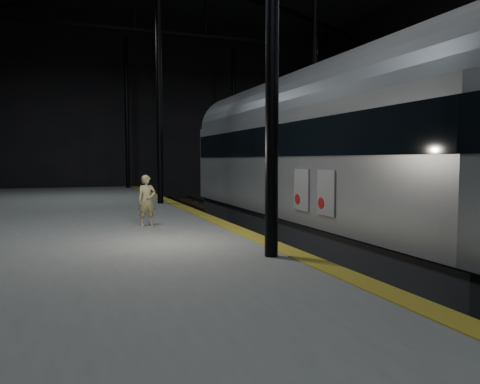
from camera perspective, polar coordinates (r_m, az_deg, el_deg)
ground at (r=14.84m, az=11.04°, el=-7.46°), size 44.00×44.00×0.00m
platform_left at (r=12.67m, az=-19.65°, el=-7.29°), size 9.00×43.80×1.00m
tactile_strip at (r=13.30m, az=-1.01°, el=-4.32°), size 0.50×43.80×0.01m
track at (r=14.83m, az=11.04°, el=-7.20°), size 2.40×43.00×0.24m
train at (r=13.48m, az=14.03°, el=5.09°), size 3.22×21.57×5.76m
woman at (r=13.84m, az=-11.29°, el=-1.02°), size 0.58×0.41×1.48m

